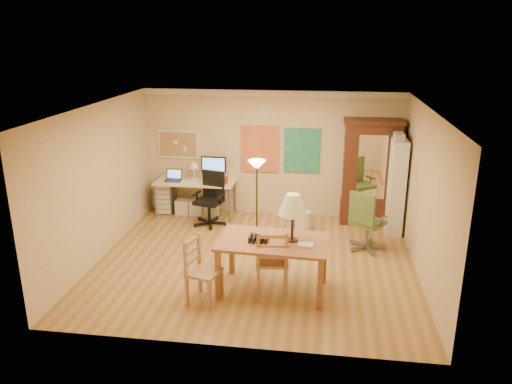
# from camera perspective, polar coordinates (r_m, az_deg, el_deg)

# --- Properties ---
(floor) EXTENTS (5.50, 5.50, 0.00)m
(floor) POSITION_cam_1_polar(r_m,az_deg,el_deg) (8.85, -0.10, -7.94)
(floor) COLOR olive
(floor) RESTS_ON ground
(crown_molding) EXTENTS (5.50, 0.08, 0.12)m
(crown_molding) POSITION_cam_1_polar(r_m,az_deg,el_deg) (10.47, 1.82, 11.22)
(crown_molding) COLOR white
(crown_molding) RESTS_ON floor
(corkboard) EXTENTS (0.90, 0.04, 0.62)m
(corkboard) POSITION_cam_1_polar(r_m,az_deg,el_deg) (11.08, -8.87, 5.41)
(corkboard) COLOR #A77D4E
(corkboard) RESTS_ON floor
(art_panel_left) EXTENTS (0.80, 0.04, 1.00)m
(art_panel_left) POSITION_cam_1_polar(r_m,az_deg,el_deg) (10.72, 0.43, 4.93)
(art_panel_left) COLOR gold
(art_panel_left) RESTS_ON floor
(art_panel_right) EXTENTS (0.75, 0.04, 0.95)m
(art_panel_right) POSITION_cam_1_polar(r_m,az_deg,el_deg) (10.64, 5.26, 4.75)
(art_panel_right) COLOR teal
(art_panel_right) RESTS_ON floor
(dining_table) EXTENTS (1.73, 1.10, 1.57)m
(dining_table) POSITION_cam_1_polar(r_m,az_deg,el_deg) (7.53, 2.79, -4.45)
(dining_table) COLOR brown
(dining_table) RESTS_ON floor
(ladder_chair_back) EXTENTS (0.53, 0.51, 1.05)m
(ladder_chair_back) POSITION_cam_1_polar(r_m,az_deg,el_deg) (7.68, 1.87, -8.10)
(ladder_chair_back) COLOR #9D7648
(ladder_chair_back) RESTS_ON floor
(ladder_chair_left) EXTENTS (0.54, 0.56, 0.99)m
(ladder_chair_left) POSITION_cam_1_polar(r_m,az_deg,el_deg) (7.51, -6.18, -9.08)
(ladder_chair_left) COLOR #9D7648
(ladder_chair_left) RESTS_ON floor
(torchiere_lamp) EXTENTS (0.31, 0.31, 1.72)m
(torchiere_lamp) POSITION_cam_1_polar(r_m,az_deg,el_deg) (8.75, 0.09, 1.47)
(torchiere_lamp) COLOR #403219
(torchiere_lamp) RESTS_ON floor
(computer_desk) EXTENTS (1.71, 0.75, 1.30)m
(computer_desk) POSITION_cam_1_polar(r_m,az_deg,el_deg) (10.93, -6.67, -0.24)
(computer_desk) COLOR beige
(computer_desk) RESTS_ON floor
(office_chair_black) EXTENTS (0.69, 0.69, 1.11)m
(office_chair_black) POSITION_cam_1_polar(r_m,az_deg,el_deg) (10.42, -5.28, -2.15)
(office_chair_black) COLOR black
(office_chair_black) RESTS_ON floor
(office_chair_green) EXTENTS (0.72, 0.72, 1.14)m
(office_chair_green) POSITION_cam_1_polar(r_m,az_deg,el_deg) (9.41, 12.44, -4.73)
(office_chair_green) COLOR slate
(office_chair_green) RESTS_ON floor
(drawer_cart) EXTENTS (0.38, 0.46, 0.76)m
(drawer_cart) POSITION_cam_1_polar(r_m,az_deg,el_deg) (11.23, -10.30, -0.42)
(drawer_cart) COLOR slate
(drawer_cart) RESTS_ON floor
(armoire) EXTENTS (1.19, 0.56, 2.19)m
(armoire) POSITION_cam_1_polar(r_m,az_deg,el_deg) (10.57, 12.87, 1.50)
(armoire) COLOR #3A1A0F
(armoire) RESTS_ON floor
(bookshelf) EXTENTS (0.28, 0.76, 1.89)m
(bookshelf) POSITION_cam_1_polar(r_m,az_deg,el_deg) (10.21, 15.67, 0.63)
(bookshelf) COLOR white
(bookshelf) RESTS_ON floor
(wastebin) EXTENTS (0.32, 0.32, 0.40)m
(wastebin) POSITION_cam_1_polar(r_m,az_deg,el_deg) (10.14, 5.43, -3.31)
(wastebin) COLOR silver
(wastebin) RESTS_ON floor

